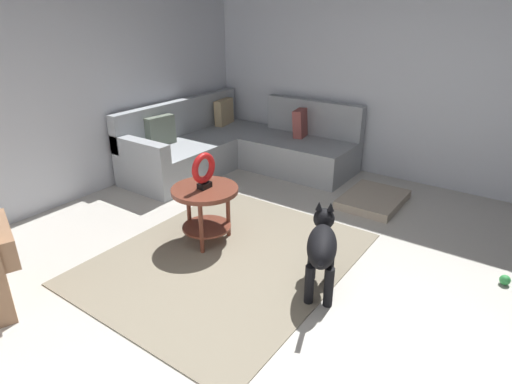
{
  "coord_description": "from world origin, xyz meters",
  "views": [
    {
      "loc": [
        -2.29,
        -1.34,
        2.02
      ],
      "look_at": [
        0.45,
        0.6,
        0.55
      ],
      "focal_mm": 29.79,
      "sensor_mm": 36.0,
      "label": 1
    }
  ],
  "objects_px": {
    "dog_bed_mat": "(373,199)",
    "side_table": "(205,200)",
    "torus_sculpture": "(204,170)",
    "dog": "(322,246)",
    "dog_toy_ball": "(505,280)",
    "sectional_couch": "(236,147)"
  },
  "relations": [
    {
      "from": "dog_bed_mat",
      "to": "side_table",
      "type": "bearing_deg",
      "value": 150.57
    },
    {
      "from": "torus_sculpture",
      "to": "dog",
      "type": "height_order",
      "value": "torus_sculpture"
    },
    {
      "from": "dog",
      "to": "dog_toy_ball",
      "type": "xyz_separation_m",
      "value": [
        0.89,
        -1.18,
        -0.34
      ]
    },
    {
      "from": "dog_bed_mat",
      "to": "dog_toy_ball",
      "type": "relative_size",
      "value": 9.79
    },
    {
      "from": "dog",
      "to": "side_table",
      "type": "bearing_deg",
      "value": 152.92
    },
    {
      "from": "sectional_couch",
      "to": "torus_sculpture",
      "type": "relative_size",
      "value": 6.9
    },
    {
      "from": "dog_toy_ball",
      "to": "sectional_couch",
      "type": "bearing_deg",
      "value": 75.4
    },
    {
      "from": "torus_sculpture",
      "to": "dog_toy_ball",
      "type": "height_order",
      "value": "torus_sculpture"
    },
    {
      "from": "dog",
      "to": "torus_sculpture",
      "type": "bearing_deg",
      "value": 152.92
    },
    {
      "from": "side_table",
      "to": "torus_sculpture",
      "type": "distance_m",
      "value": 0.29
    },
    {
      "from": "dog",
      "to": "dog_toy_ball",
      "type": "bearing_deg",
      "value": 12.13
    },
    {
      "from": "dog",
      "to": "dog_toy_ball",
      "type": "relative_size",
      "value": 9.68
    },
    {
      "from": "dog_bed_mat",
      "to": "dog",
      "type": "relative_size",
      "value": 1.01
    },
    {
      "from": "torus_sculpture",
      "to": "dog_bed_mat",
      "type": "distance_m",
      "value": 2.06
    },
    {
      "from": "side_table",
      "to": "dog",
      "type": "height_order",
      "value": "dog"
    },
    {
      "from": "side_table",
      "to": "dog_toy_ball",
      "type": "bearing_deg",
      "value": -70.49
    },
    {
      "from": "side_table",
      "to": "dog_bed_mat",
      "type": "relative_size",
      "value": 0.75
    },
    {
      "from": "dog_toy_ball",
      "to": "dog",
      "type": "bearing_deg",
      "value": 127.01
    },
    {
      "from": "torus_sculpture",
      "to": "dog",
      "type": "relative_size",
      "value": 0.41
    },
    {
      "from": "dog",
      "to": "sectional_couch",
      "type": "bearing_deg",
      "value": 116.12
    },
    {
      "from": "sectional_couch",
      "to": "dog_toy_ball",
      "type": "distance_m",
      "value": 3.47
    },
    {
      "from": "sectional_couch",
      "to": "dog_toy_ball",
      "type": "height_order",
      "value": "sectional_couch"
    }
  ]
}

